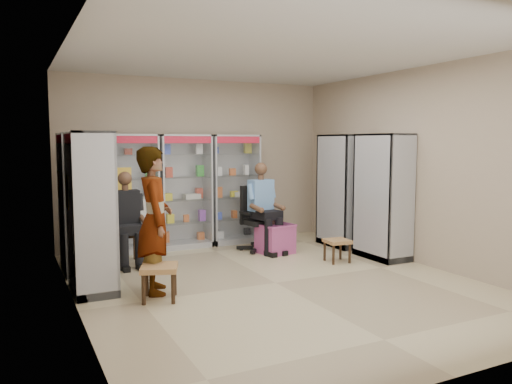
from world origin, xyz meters
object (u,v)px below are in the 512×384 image
cabinet_back_left (130,194)px  cabinet_left_far (79,203)px  woven_stool_a (337,251)px  seated_shopkeeper (260,210)px  office_chair (259,218)px  woven_stool_b (160,283)px  cabinet_right_far (342,191)px  cabinet_back_mid (184,191)px  cabinet_back_right (233,189)px  cabinet_left_near (91,212)px  wooden_chair (125,233)px  cabinet_right_near (383,197)px  standing_man (155,220)px  pink_trunk (275,239)px

cabinet_back_left → cabinet_left_far: bearing=-135.0°
woven_stool_a → seated_shopkeeper: bearing=120.1°
office_chair → woven_stool_b: office_chair is taller
cabinet_right_far → cabinet_back_mid: bearing=66.3°
cabinet_back_right → cabinet_left_near: size_ratio=1.00×
cabinet_back_left → wooden_chair: cabinet_back_left is taller
cabinet_left_far → office_chair: size_ratio=1.78×
cabinet_left_far → cabinet_back_left: bearing=135.0°
cabinet_back_mid → cabinet_left_near: bearing=-132.8°
cabinet_right_near → standing_man: (-3.77, -0.20, -0.09)m
cabinet_right_far → standing_man: 3.99m
cabinet_back_mid → office_chair: 1.42m
pink_trunk → standing_man: bearing=-151.9°
cabinet_left_far → office_chair: bearing=91.8°
cabinet_left_near → woven_stool_a: cabinet_left_near is taller
cabinet_right_far → woven_stool_a: 1.53m
wooden_chair → seated_shopkeeper: 2.27m
cabinet_back_left → pink_trunk: size_ratio=3.88×
woven_stool_a → woven_stool_b: size_ratio=0.85×
cabinet_left_far → woven_stool_a: size_ratio=5.64×
cabinet_back_mid → cabinet_left_far: same height
woven_stool_a → wooden_chair: bearing=154.8°
cabinet_right_near → cabinet_left_far: bearing=73.7°
office_chair → cabinet_right_near: bearing=-51.3°
cabinet_back_left → cabinet_right_far: (3.53, -1.13, 0.00)m
cabinet_right_near → pink_trunk: cabinet_right_near is taller
cabinet_right_near → standing_man: 3.77m
office_chair → cabinet_back_mid: bearing=132.5°
cabinet_left_near → pink_trunk: (3.09, 0.88, -0.75)m
cabinet_back_right → cabinet_left_far: 2.98m
cabinet_back_right → cabinet_left_far: (-2.83, -0.93, 0.00)m
cabinet_left_near → office_chair: 3.20m
cabinet_right_near → wooden_chair: size_ratio=2.13×
cabinet_back_left → woven_stool_a: cabinet_back_left is taller
cabinet_back_right → office_chair: (0.10, -0.84, -0.44)m
wooden_chair → woven_stool_b: (-0.03, -2.02, -0.26)m
cabinet_back_right → cabinet_left_near: bearing=-144.3°
cabinet_left_near → woven_stool_b: (0.65, -0.72, -0.79)m
cabinet_left_far → pink_trunk: cabinet_left_far is taller
cabinet_back_left → standing_man: size_ratio=1.10×
cabinet_right_near → seated_shopkeeper: 2.05m
cabinet_right_far → wooden_chair: (-3.78, 0.40, -0.53)m
cabinet_back_left → seated_shopkeeper: bearing=-23.9°
cabinet_back_right → seated_shopkeeper: 0.94m
seated_shopkeeper → office_chair: bearing=81.0°
cabinet_back_left → cabinet_right_near: size_ratio=1.00×
wooden_chair → cabinet_back_mid: bearing=31.3°
cabinet_back_left → cabinet_left_near: 2.23m
cabinet_back_mid → pink_trunk: bearing=-43.7°
cabinet_right_far → cabinet_left_far: same height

